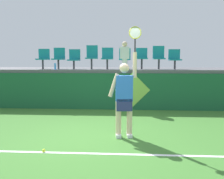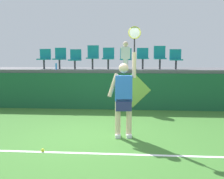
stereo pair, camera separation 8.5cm
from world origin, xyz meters
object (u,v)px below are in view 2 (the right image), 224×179
(stadium_chair_3, at_px, (93,56))
(tennis_ball, at_px, (43,150))
(stadium_chair_6, at_px, (143,57))
(spectator_0, at_px, (126,55))
(water_bottle, at_px, (56,66))
(stadium_chair_4, at_px, (108,57))
(stadium_chair_8, at_px, (176,58))
(stadium_chair_0, at_px, (44,58))
(stadium_chair_7, at_px, (160,56))
(stadium_chair_5, at_px, (126,58))
(stadium_chair_2, at_px, (75,58))
(tennis_player, at_px, (124,96))
(stadium_chair_1, at_px, (60,57))

(stadium_chair_3, bearing_deg, tennis_ball, -92.88)
(stadium_chair_6, bearing_deg, spectator_0, -145.66)
(water_bottle, height_order, stadium_chair_4, stadium_chair_4)
(stadium_chair_4, height_order, stadium_chair_8, stadium_chair_4)
(stadium_chair_0, xyz_separation_m, stadium_chair_7, (4.50, 0.01, 0.05))
(tennis_ball, relative_size, stadium_chair_5, 0.08)
(stadium_chair_6, relative_size, stadium_chair_7, 0.91)
(stadium_chair_3, height_order, stadium_chair_5, stadium_chair_3)
(water_bottle, xyz_separation_m, stadium_chair_8, (4.46, 0.57, 0.30))
(tennis_ball, bearing_deg, stadium_chair_6, 66.17)
(stadium_chair_4, bearing_deg, stadium_chair_2, -179.98)
(stadium_chair_3, bearing_deg, water_bottle, -155.57)
(water_bottle, height_order, stadium_chair_8, stadium_chair_8)
(stadium_chair_4, relative_size, stadium_chair_7, 0.93)
(tennis_player, bearing_deg, stadium_chair_6, 81.01)
(stadium_chair_4, height_order, spectator_0, spectator_0)
(stadium_chair_4, distance_m, spectator_0, 0.81)
(spectator_0, bearing_deg, stadium_chair_3, 160.57)
(stadium_chair_1, bearing_deg, stadium_chair_3, 0.20)
(stadium_chair_5, height_order, stadium_chair_6, stadium_chair_6)
(tennis_player, bearing_deg, spectator_0, 90.56)
(stadium_chair_5, distance_m, stadium_chair_6, 0.65)
(stadium_chair_5, bearing_deg, tennis_ball, -107.23)
(tennis_player, xyz_separation_m, stadium_chair_4, (-0.71, 3.88, 0.94))
(stadium_chair_3, bearing_deg, stadium_chair_6, -0.30)
(stadium_chair_3, distance_m, stadium_chair_6, 1.93)
(stadium_chair_4, bearing_deg, tennis_ball, -99.85)
(tennis_ball, xyz_separation_m, stadium_chair_8, (3.42, 4.93, 1.83))
(tennis_ball, distance_m, stadium_chair_3, 5.30)
(stadium_chair_5, xyz_separation_m, spectator_0, (0.00, -0.45, 0.09))
(stadium_chair_1, bearing_deg, stadium_chair_2, -0.22)
(stadium_chair_4, distance_m, stadium_chair_5, 0.67)
(stadium_chair_8, bearing_deg, stadium_chair_2, 179.97)
(stadium_chair_7, height_order, stadium_chair_8, stadium_chair_7)
(stadium_chair_1, distance_m, stadium_chair_2, 0.61)
(stadium_chair_6, xyz_separation_m, spectator_0, (-0.65, -0.44, 0.06))
(stadium_chair_1, relative_size, stadium_chair_7, 0.93)
(stadium_chair_6, bearing_deg, stadium_chair_1, 179.90)
(stadium_chair_3, distance_m, stadium_chair_7, 2.58)
(stadium_chair_5, xyz_separation_m, stadium_chair_6, (0.65, -0.00, 0.03))
(spectator_0, bearing_deg, stadium_chair_2, 167.30)
(tennis_ball, relative_size, stadium_chair_8, 0.09)
(spectator_0, bearing_deg, tennis_player, -89.44)
(stadium_chair_0, distance_m, stadium_chair_1, 0.62)
(stadium_chair_3, xyz_separation_m, stadium_chair_5, (1.28, -0.01, -0.07))
(water_bottle, relative_size, stadium_chair_2, 0.30)
(stadium_chair_6, height_order, spectator_0, spectator_0)
(water_bottle, bearing_deg, spectator_0, 2.93)
(tennis_player, xyz_separation_m, stadium_chair_1, (-2.62, 3.88, 0.94))
(stadium_chair_0, height_order, stadium_chair_1, stadium_chair_1)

